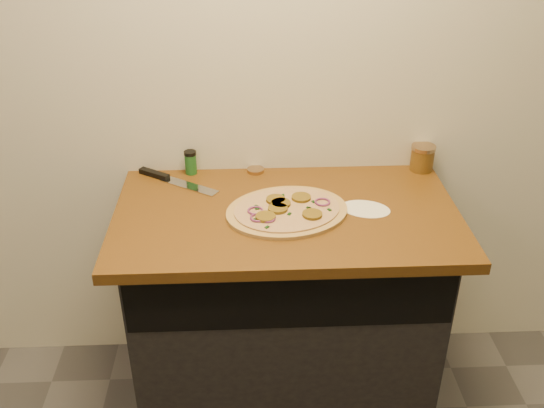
{
  "coord_description": "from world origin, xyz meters",
  "views": [
    {
      "loc": [
        -0.13,
        -0.39,
        1.97
      ],
      "look_at": [
        -0.05,
        1.38,
        0.95
      ],
      "focal_mm": 40.0,
      "sensor_mm": 36.0,
      "label": 1
    }
  ],
  "objects_px": {
    "pizza": "(287,211)",
    "salsa_jar": "(422,158)",
    "spice_shaker": "(191,162)",
    "chefs_knife": "(170,180)"
  },
  "relations": [
    {
      "from": "salsa_jar",
      "to": "spice_shaker",
      "type": "bearing_deg",
      "value": 179.41
    },
    {
      "from": "pizza",
      "to": "salsa_jar",
      "type": "distance_m",
      "value": 0.63
    },
    {
      "from": "pizza",
      "to": "chefs_knife",
      "type": "height_order",
      "value": "pizza"
    },
    {
      "from": "salsa_jar",
      "to": "pizza",
      "type": "bearing_deg",
      "value": -150.57
    },
    {
      "from": "pizza",
      "to": "salsa_jar",
      "type": "relative_size",
      "value": 4.97
    },
    {
      "from": "salsa_jar",
      "to": "spice_shaker",
      "type": "height_order",
      "value": "salsa_jar"
    },
    {
      "from": "chefs_knife",
      "to": "salsa_jar",
      "type": "relative_size",
      "value": 3.11
    },
    {
      "from": "pizza",
      "to": "spice_shaker",
      "type": "distance_m",
      "value": 0.48
    },
    {
      "from": "salsa_jar",
      "to": "spice_shaker",
      "type": "distance_m",
      "value": 0.9
    },
    {
      "from": "spice_shaker",
      "to": "salsa_jar",
      "type": "bearing_deg",
      "value": -0.59
    }
  ]
}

